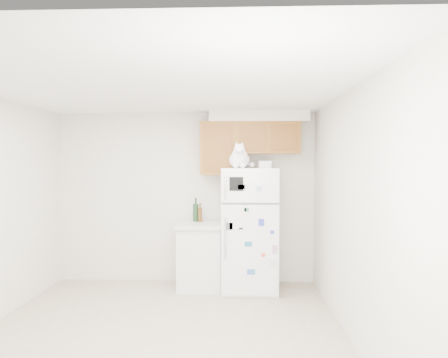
{
  "coord_description": "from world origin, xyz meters",
  "views": [
    {
      "loc": [
        0.79,
        -3.89,
        1.77
      ],
      "look_at": [
        0.59,
        1.55,
        1.55
      ],
      "focal_mm": 32.0,
      "sensor_mm": 36.0,
      "label": 1
    }
  ],
  "objects_px": {
    "refrigerator": "(249,229)",
    "cat": "(240,158)",
    "base_counter": "(200,255)",
    "bottle_green": "(196,210)",
    "bottle_amber": "(200,212)",
    "storage_box_back": "(265,164)",
    "storage_box_front": "(264,165)"
  },
  "relations": [
    {
      "from": "base_counter",
      "to": "storage_box_front",
      "type": "relative_size",
      "value": 6.13
    },
    {
      "from": "refrigerator",
      "to": "cat",
      "type": "height_order",
      "value": "cat"
    },
    {
      "from": "cat",
      "to": "bottle_green",
      "type": "relative_size",
      "value": 1.44
    },
    {
      "from": "storage_box_front",
      "to": "bottle_amber",
      "type": "relative_size",
      "value": 0.55
    },
    {
      "from": "bottle_amber",
      "to": "cat",
      "type": "bearing_deg",
      "value": -34.83
    },
    {
      "from": "bottle_green",
      "to": "refrigerator",
      "type": "bearing_deg",
      "value": -18.23
    },
    {
      "from": "base_counter",
      "to": "cat",
      "type": "relative_size",
      "value": 1.85
    },
    {
      "from": "bottle_amber",
      "to": "bottle_green",
      "type": "bearing_deg",
      "value": 152.37
    },
    {
      "from": "storage_box_front",
      "to": "bottle_amber",
      "type": "height_order",
      "value": "storage_box_front"
    },
    {
      "from": "refrigerator",
      "to": "storage_box_front",
      "type": "bearing_deg",
      "value": -31.12
    },
    {
      "from": "refrigerator",
      "to": "storage_box_front",
      "type": "distance_m",
      "value": 0.92
    },
    {
      "from": "cat",
      "to": "bottle_amber",
      "type": "bearing_deg",
      "value": 145.17
    },
    {
      "from": "bottle_amber",
      "to": "base_counter",
      "type": "bearing_deg",
      "value": -83.55
    },
    {
      "from": "refrigerator",
      "to": "base_counter",
      "type": "height_order",
      "value": "refrigerator"
    },
    {
      "from": "bottle_amber",
      "to": "refrigerator",
      "type": "bearing_deg",
      "value": -17.28
    },
    {
      "from": "base_counter",
      "to": "bottle_green",
      "type": "distance_m",
      "value": 0.66
    },
    {
      "from": "storage_box_back",
      "to": "bottle_green",
      "type": "relative_size",
      "value": 0.52
    },
    {
      "from": "cat",
      "to": "storage_box_back",
      "type": "bearing_deg",
      "value": 39.39
    },
    {
      "from": "bottle_green",
      "to": "bottle_amber",
      "type": "height_order",
      "value": "bottle_green"
    },
    {
      "from": "base_counter",
      "to": "storage_box_back",
      "type": "distance_m",
      "value": 1.58
    },
    {
      "from": "base_counter",
      "to": "bottle_green",
      "type": "bearing_deg",
      "value": 114.69
    },
    {
      "from": "refrigerator",
      "to": "storage_box_back",
      "type": "xyz_separation_m",
      "value": [
        0.22,
        0.12,
        0.9
      ]
    },
    {
      "from": "refrigerator",
      "to": "storage_box_back",
      "type": "relative_size",
      "value": 9.44
    },
    {
      "from": "refrigerator",
      "to": "cat",
      "type": "relative_size",
      "value": 3.43
    },
    {
      "from": "storage_box_back",
      "to": "storage_box_front",
      "type": "height_order",
      "value": "storage_box_back"
    },
    {
      "from": "refrigerator",
      "to": "bottle_amber",
      "type": "distance_m",
      "value": 0.77
    },
    {
      "from": "base_counter",
      "to": "cat",
      "type": "xyz_separation_m",
      "value": [
        0.55,
        -0.25,
        1.37
      ]
    },
    {
      "from": "refrigerator",
      "to": "storage_box_front",
      "type": "xyz_separation_m",
      "value": [
        0.19,
        -0.12,
        0.89
      ]
    },
    {
      "from": "storage_box_back",
      "to": "bottle_amber",
      "type": "xyz_separation_m",
      "value": [
        -0.93,
        0.1,
        -0.69
      ]
    },
    {
      "from": "refrigerator",
      "to": "base_counter",
      "type": "distance_m",
      "value": 0.79
    },
    {
      "from": "base_counter",
      "to": "storage_box_back",
      "type": "xyz_separation_m",
      "value": [
        0.91,
        0.05,
        1.29
      ]
    },
    {
      "from": "storage_box_back",
      "to": "cat",
      "type": "bearing_deg",
      "value": -139.63
    }
  ]
}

